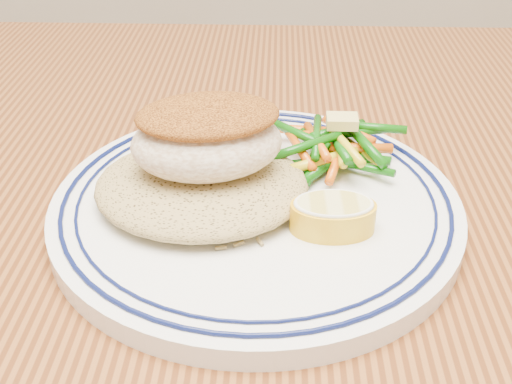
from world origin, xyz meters
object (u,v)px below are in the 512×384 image
object	(u,v)px
dining_table	(222,362)
rice_pilaf	(202,181)
lemon_wedge	(333,214)
fish_fillet	(207,136)
plate	(256,205)
vegetable_pile	(334,146)

from	to	relation	value
dining_table	rice_pilaf	world-z (taller)	rice_pilaf
dining_table	lemon_wedge	world-z (taller)	lemon_wedge
dining_table	lemon_wedge	xyz separation A→B (m)	(0.07, 0.01, 0.12)
lemon_wedge	fish_fillet	bearing A→B (deg)	155.84
rice_pilaf	fish_fillet	distance (m)	0.03
plate	rice_pilaf	bearing A→B (deg)	-177.28
lemon_wedge	dining_table	bearing A→B (deg)	-172.69
rice_pilaf	lemon_wedge	xyz separation A→B (m)	(0.08, -0.03, -0.00)
plate	vegetable_pile	xyz separation A→B (m)	(0.06, 0.05, 0.02)
dining_table	plate	size ratio (longest dim) A/B	5.45
plate	fish_fillet	distance (m)	0.06
rice_pilaf	dining_table	bearing A→B (deg)	-72.35
plate	vegetable_pile	size ratio (longest dim) A/B	2.52
lemon_wedge	vegetable_pile	bearing A→B (deg)	85.78
plate	fish_fillet	bearing A→B (deg)	176.65
fish_fillet	lemon_wedge	distance (m)	0.09
plate	vegetable_pile	distance (m)	0.08
rice_pilaf	lemon_wedge	size ratio (longest dim) A/B	2.62
plate	lemon_wedge	bearing A→B (deg)	-34.98
fish_fillet	vegetable_pile	size ratio (longest dim) A/B	1.00
dining_table	plate	world-z (taller)	plate
fish_fillet	lemon_wedge	size ratio (longest dim) A/B	2.02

